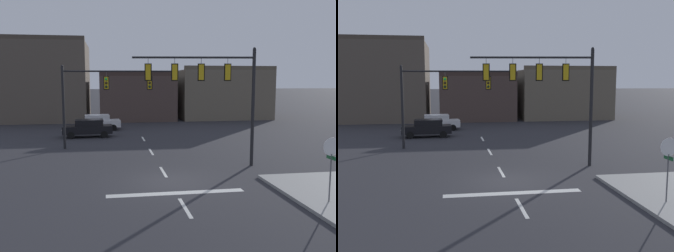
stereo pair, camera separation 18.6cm
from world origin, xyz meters
TOP-DOWN VIEW (x-y plane):
  - ground_plane at (0.00, 0.00)m, footprint 400.00×400.00m
  - stop_bar_paint at (0.00, -2.00)m, footprint 6.40×0.50m
  - lane_centreline at (0.00, 2.00)m, footprint 0.16×26.40m
  - signal_mast_near_side at (3.09, 3.09)m, footprint 7.22×1.19m
  - signal_mast_far_side at (-3.74, 9.92)m, footprint 8.43×1.03m
  - stop_sign at (6.02, -4.56)m, footprint 0.76×0.64m
  - car_lot_nearside at (-4.07, 20.47)m, footprint 4.57×2.20m
  - car_lot_middle at (-4.87, 15.90)m, footprint 4.53×2.09m
  - building_row at (-0.44, 32.63)m, footprint 36.02×13.74m

SIDE VIEW (x-z plane):
  - ground_plane at x=0.00m, z-range 0.00..0.00m
  - lane_centreline at x=0.00m, z-range 0.00..0.01m
  - stop_bar_paint at x=0.00m, z-range 0.00..0.01m
  - car_lot_nearside at x=-4.07m, z-range 0.05..1.66m
  - car_lot_middle at x=-4.87m, z-range 0.05..1.66m
  - stop_sign at x=6.02m, z-range 0.73..3.56m
  - building_row at x=-0.44m, z-range -1.26..9.06m
  - signal_mast_far_side at x=-3.74m, z-range 1.21..7.49m
  - signal_mast_near_side at x=3.09m, z-range 1.45..8.54m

